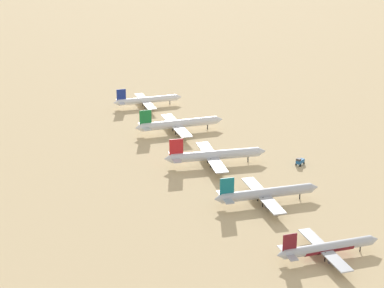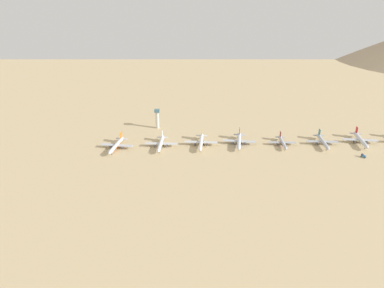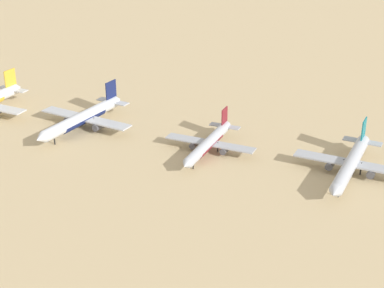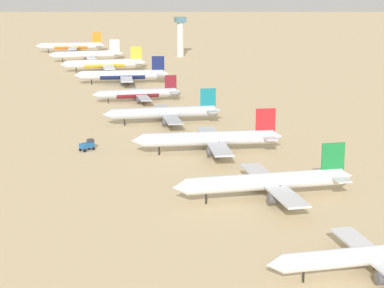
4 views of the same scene
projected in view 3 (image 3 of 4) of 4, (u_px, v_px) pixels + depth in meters
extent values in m
plane|color=tan|center=(207.00, 152.00, 222.49)|extent=(2486.98, 2486.98, 0.00)
cone|color=silver|center=(18.00, 88.00, 273.63)|extent=(3.82, 4.51, 4.22)
cube|color=gold|center=(10.00, 79.00, 267.74)|extent=(6.79, 1.04, 8.63)
cube|color=silver|center=(13.00, 89.00, 270.41)|extent=(5.26, 15.09, 0.44)
cylinder|color=silver|center=(82.00, 118.00, 239.97)|extent=(44.55, 11.66, 4.68)
cone|color=silver|center=(40.00, 139.00, 220.95)|extent=(4.62, 5.16, 4.59)
cone|color=silver|center=(118.00, 100.00, 258.81)|extent=(4.08, 4.71, 4.21)
cube|color=#141E51|center=(111.00, 91.00, 253.05)|extent=(6.76, 1.50, 8.63)
cube|color=#B6BBC5|center=(113.00, 101.00, 255.70)|extent=(6.24, 15.23, 0.44)
cube|color=#B6BBC5|center=(85.00, 118.00, 241.77)|extent=(12.73, 42.35, 0.55)
cylinder|color=#4C4C54|center=(99.00, 126.00, 238.31)|extent=(5.56, 3.62, 2.83)
cylinder|color=#4C4C54|center=(70.00, 119.00, 245.07)|extent=(5.56, 3.62, 2.83)
cylinder|color=black|center=(54.00, 139.00, 227.86)|extent=(0.54, 0.54, 4.71)
cylinder|color=black|center=(94.00, 123.00, 242.10)|extent=(0.54, 0.54, 4.71)
cylinder|color=black|center=(82.00, 120.00, 245.03)|extent=(0.54, 0.54, 4.71)
cylinder|color=#141E51|center=(82.00, 118.00, 240.12)|extent=(24.84, 8.50, 4.69)
cylinder|color=#B2B7C1|center=(208.00, 143.00, 219.62)|extent=(36.76, 5.77, 3.86)
cone|color=#B2B7C1|center=(186.00, 165.00, 203.04)|extent=(3.45, 3.95, 3.79)
cone|color=#B2B7C1|center=(228.00, 124.00, 236.04)|extent=(3.03, 3.62, 3.48)
cube|color=maroon|center=(225.00, 117.00, 231.13)|extent=(5.60, 0.65, 7.12)
cube|color=#A4A8B2|center=(225.00, 126.00, 233.34)|extent=(3.89, 12.36, 0.37)
cube|color=#A4A8B2|center=(210.00, 143.00, 221.17)|extent=(6.89, 34.80, 0.46)
cylinder|color=#4C4C54|center=(225.00, 150.00, 218.81)|extent=(4.39, 2.56, 2.34)
cylinder|color=#4C4C54|center=(194.00, 145.00, 223.33)|extent=(4.39, 2.56, 2.34)
cylinder|color=black|center=(193.00, 164.00, 209.01)|extent=(0.45, 0.45, 3.89)
cylinder|color=black|center=(218.00, 147.00, 221.72)|extent=(0.45, 0.45, 3.89)
cylinder|color=black|center=(204.00, 145.00, 223.68)|extent=(0.45, 0.45, 3.89)
cylinder|color=maroon|center=(208.00, 144.00, 219.74)|extent=(20.31, 4.92, 3.87)
cylinder|color=#B2B7C1|center=(351.00, 163.00, 202.68)|extent=(42.43, 8.07, 4.45)
cone|color=#B2B7C1|center=(335.00, 193.00, 183.87)|extent=(4.11, 4.67, 4.37)
cone|color=#B2B7C1|center=(364.00, 139.00, 221.31)|extent=(3.62, 4.28, 4.01)
cube|color=#14727F|center=(364.00, 130.00, 215.70)|extent=(6.46, 0.96, 8.21)
cube|color=#A4A8B2|center=(363.00, 141.00, 218.24)|extent=(4.95, 14.34, 0.42)
cube|color=#A4A8B2|center=(352.00, 163.00, 204.45)|extent=(9.27, 40.21, 0.53)
cylinder|color=#4C4C54|center=(372.00, 173.00, 201.54)|extent=(5.14, 3.11, 2.70)
cylinder|color=#4C4C54|center=(330.00, 165.00, 207.15)|extent=(5.14, 3.11, 2.70)
cylinder|color=black|center=(339.00, 191.00, 190.66)|extent=(0.52, 0.52, 4.48)
cylinder|color=black|center=(361.00, 169.00, 204.98)|extent=(0.52, 0.52, 4.48)
cylinder|color=black|center=(343.00, 165.00, 207.41)|extent=(0.52, 0.52, 4.48)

